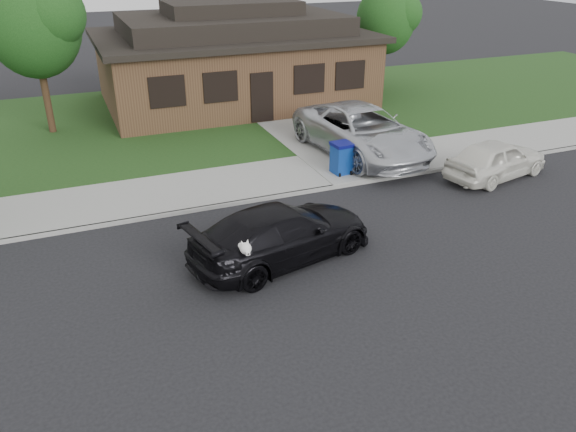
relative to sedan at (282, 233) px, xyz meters
name	(u,v)px	position (x,y,z in m)	size (l,w,h in m)	color
ground	(260,262)	(-0.58, 0.00, -0.70)	(120.00, 120.00, 0.00)	black
sidewalk	(209,187)	(-0.58, 5.00, -0.64)	(60.00, 3.00, 0.12)	gray
curb	(221,205)	(-0.58, 3.50, -0.64)	(60.00, 0.12, 0.12)	gray
lawn	(162,121)	(-0.58, 13.00, -0.64)	(60.00, 13.00, 0.13)	#193814
driveway	(314,125)	(5.42, 10.00, -0.63)	(4.50, 13.00, 0.14)	gray
sedan	(282,233)	(0.00, 0.00, 0.00)	(5.17, 3.08, 1.40)	black
minivan	(362,131)	(5.43, 5.80, 0.30)	(2.86, 6.20, 1.72)	silver
white_compact	(496,159)	(8.65, 2.34, -0.04)	(1.56, 3.89, 1.32)	white
recycling_bin	(342,158)	(3.89, 4.37, -0.04)	(0.69, 0.72, 1.08)	navy
house	(233,59)	(3.42, 15.00, 1.43)	(12.60, 8.60, 4.65)	#422B1C
tree_0	(37,22)	(-4.92, 12.88, 3.78)	(3.78, 3.60, 6.34)	#332114
tree_1	(389,18)	(11.55, 14.40, 3.01)	(3.15, 3.00, 5.25)	#332114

